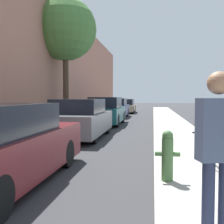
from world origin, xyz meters
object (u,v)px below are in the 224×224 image
street_tree_far (65,30)px  bicycle (206,146)px  pedestrian (218,145)px  parked_car_grey (80,119)px  parked_car_teal (106,112)px  parked_car_champagne (126,106)px  parked_car_navy (116,108)px  fire_hydrant (167,155)px

street_tree_far → bicycle: size_ratio=4.33×
street_tree_far → pedestrian: size_ratio=4.18×
street_tree_far → bicycle: (6.23, -9.26, -4.99)m
parked_car_grey → parked_car_teal: size_ratio=0.99×
parked_car_champagne → street_tree_far: street_tree_far is taller
parked_car_grey → parked_car_navy: parked_car_grey is taller
pedestrian → fire_hydrant: bearing=85.8°
street_tree_far → parked_car_navy: bearing=69.4°
fire_hydrant → parked_car_grey: bearing=118.7°
fire_hydrant → parked_car_champagne: bearing=97.4°
parked_car_navy → parked_car_champagne: (0.19, 5.91, -0.04)m
pedestrian → bicycle: size_ratio=1.04×
bicycle → street_tree_far: bearing=121.1°
parked_car_navy → fire_hydrant: bearing=-79.4°
fire_hydrant → pedestrian: size_ratio=0.51×
parked_car_teal → parked_car_champagne: parked_car_teal is taller
parked_car_teal → parked_car_champagne: bearing=90.1°
parked_car_grey → pedestrian: (3.44, -7.62, 0.39)m
parked_car_teal → street_tree_far: street_tree_far is taller
street_tree_far → pedestrian: (5.68, -12.88, -4.35)m
bicycle → pedestrian: bearing=-101.4°
parked_car_champagne → street_tree_far: bearing=-101.5°
parked_car_grey → bicycle: parked_car_grey is taller
parked_car_teal → fire_hydrant: 11.14m
parked_car_navy → street_tree_far: street_tree_far is taller
parked_car_champagne → street_tree_far: size_ratio=0.60×
pedestrian → street_tree_far: bearing=99.0°
parked_car_navy → street_tree_far: 7.82m
street_tree_far → pedestrian: street_tree_far is taller
parked_car_champagne → bicycle: bearing=-79.6°
parked_car_teal → pedestrian: (3.29, -12.79, 0.36)m
fire_hydrant → pedestrian: pedestrian is taller
parked_car_grey → fire_hydrant: 6.37m
parked_car_teal → bicycle: 9.95m
parked_car_grey → bicycle: 5.66m
parked_car_teal → street_tree_far: size_ratio=0.61×
parked_car_champagne → parked_car_navy: bearing=-91.9°
parked_car_teal → street_tree_far: (-2.39, 0.09, 4.72)m
parked_car_teal → fire_hydrant: parked_car_teal is taller
parked_car_navy → parked_car_teal: bearing=-88.0°
parked_car_teal → parked_car_navy: parked_car_teal is taller
parked_car_teal → street_tree_far: bearing=177.9°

